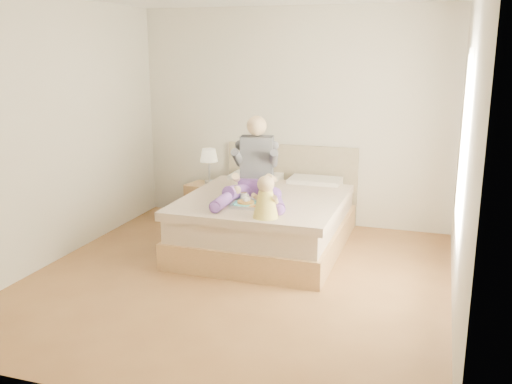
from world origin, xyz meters
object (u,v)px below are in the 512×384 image
(nightstand, at_px, (205,203))
(baby, at_px, (266,200))
(tray, at_px, (254,203))
(adult, at_px, (255,173))
(bed, at_px, (269,218))

(nightstand, height_order, baby, baby)
(nightstand, relative_size, tray, 1.06)
(adult, bearing_deg, bed, 51.19)
(baby, bearing_deg, tray, 130.65)
(baby, bearing_deg, bed, 112.02)
(bed, height_order, baby, baby)
(adult, xyz_separation_m, tray, (0.12, -0.37, -0.23))
(bed, relative_size, baby, 5.30)
(bed, distance_m, baby, 1.06)
(bed, bearing_deg, baby, -74.90)
(nightstand, bearing_deg, baby, -40.48)
(nightstand, distance_m, tray, 1.63)
(adult, xyz_separation_m, baby, (0.35, -0.73, -0.10))
(baby, bearing_deg, nightstand, 137.37)
(adult, distance_m, baby, 0.81)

